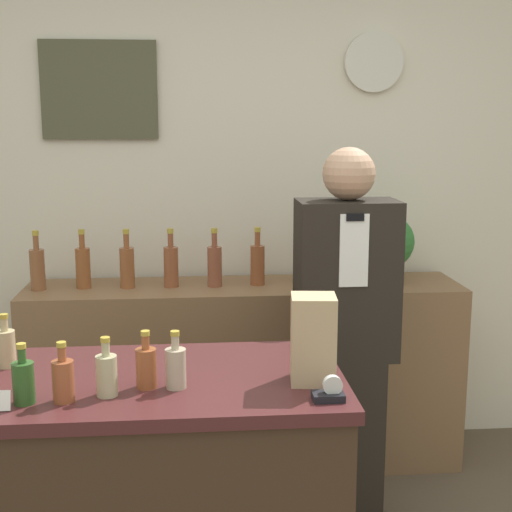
% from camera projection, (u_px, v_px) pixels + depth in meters
% --- Properties ---
extents(back_wall, '(5.20, 0.09, 2.70)m').
position_uv_depth(back_wall, '(221.00, 192.00, 3.69)').
color(back_wall, beige).
rests_on(back_wall, ground_plane).
extents(back_shelf, '(2.13, 0.45, 0.93)m').
position_uv_depth(back_shelf, '(245.00, 375.00, 3.58)').
color(back_shelf, brown).
rests_on(back_shelf, ground_plane).
extents(shopkeeper, '(0.41, 0.26, 1.62)m').
position_uv_depth(shopkeeper, '(345.00, 343.00, 2.97)').
color(shopkeeper, black).
rests_on(shopkeeper, ground_plane).
extents(potted_plant, '(0.27, 0.27, 0.34)m').
position_uv_depth(potted_plant, '(387.00, 246.00, 3.51)').
color(potted_plant, '#B27047').
rests_on(potted_plant, back_shelf).
extents(paper_bag, '(0.14, 0.14, 0.27)m').
position_uv_depth(paper_bag, '(313.00, 339.00, 2.13)').
color(paper_bag, tan).
rests_on(paper_bag, display_counter).
extents(tape_dispenser, '(0.09, 0.06, 0.07)m').
position_uv_depth(tape_dispenser, '(330.00, 392.00, 2.01)').
color(tape_dispenser, black).
rests_on(tape_dispenser, display_counter).
extents(counter_bottle_0, '(0.06, 0.06, 0.17)m').
position_uv_depth(counter_bottle_0, '(6.00, 347.00, 2.28)').
color(counter_bottle_0, tan).
rests_on(counter_bottle_0, display_counter).
extents(counter_bottle_1, '(0.06, 0.06, 0.17)m').
position_uv_depth(counter_bottle_1, '(23.00, 381.00, 1.98)').
color(counter_bottle_1, '#2B5221').
rests_on(counter_bottle_1, display_counter).
extents(counter_bottle_2, '(0.06, 0.06, 0.17)m').
position_uv_depth(counter_bottle_2, '(63.00, 379.00, 1.99)').
color(counter_bottle_2, brown).
rests_on(counter_bottle_2, display_counter).
extents(counter_bottle_3, '(0.06, 0.06, 0.17)m').
position_uv_depth(counter_bottle_3, '(107.00, 374.00, 2.04)').
color(counter_bottle_3, tan).
rests_on(counter_bottle_3, display_counter).
extents(counter_bottle_4, '(0.06, 0.06, 0.17)m').
position_uv_depth(counter_bottle_4, '(146.00, 366.00, 2.10)').
color(counter_bottle_4, brown).
rests_on(counter_bottle_4, display_counter).
extents(counter_bottle_5, '(0.06, 0.06, 0.17)m').
position_uv_depth(counter_bottle_5, '(176.00, 367.00, 2.10)').
color(counter_bottle_5, tan).
rests_on(counter_bottle_5, display_counter).
extents(shelf_bottle_0, '(0.07, 0.07, 0.29)m').
position_uv_depth(shelf_bottle_0, '(37.00, 268.00, 3.38)').
color(shelf_bottle_0, brown).
rests_on(shelf_bottle_0, back_shelf).
extents(shelf_bottle_1, '(0.07, 0.07, 0.29)m').
position_uv_depth(shelf_bottle_1, '(83.00, 266.00, 3.42)').
color(shelf_bottle_1, brown).
rests_on(shelf_bottle_1, back_shelf).
extents(shelf_bottle_2, '(0.07, 0.07, 0.29)m').
position_uv_depth(shelf_bottle_2, '(127.00, 266.00, 3.43)').
color(shelf_bottle_2, brown).
rests_on(shelf_bottle_2, back_shelf).
extents(shelf_bottle_3, '(0.07, 0.07, 0.29)m').
position_uv_depth(shelf_bottle_3, '(171.00, 265.00, 3.44)').
color(shelf_bottle_3, brown).
rests_on(shelf_bottle_3, back_shelf).
extents(shelf_bottle_4, '(0.07, 0.07, 0.29)m').
position_uv_depth(shelf_bottle_4, '(215.00, 265.00, 3.45)').
color(shelf_bottle_4, brown).
rests_on(shelf_bottle_4, back_shelf).
extents(shelf_bottle_5, '(0.07, 0.07, 0.29)m').
position_uv_depth(shelf_bottle_5, '(257.00, 263.00, 3.49)').
color(shelf_bottle_5, brown).
rests_on(shelf_bottle_5, back_shelf).
extents(shelf_bottle_6, '(0.07, 0.07, 0.29)m').
position_uv_depth(shelf_bottle_6, '(300.00, 263.00, 3.50)').
color(shelf_bottle_6, brown).
rests_on(shelf_bottle_6, back_shelf).
extents(shelf_bottle_7, '(0.07, 0.07, 0.29)m').
position_uv_depth(shelf_bottle_7, '(343.00, 262.00, 3.51)').
color(shelf_bottle_7, brown).
rests_on(shelf_bottle_7, back_shelf).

